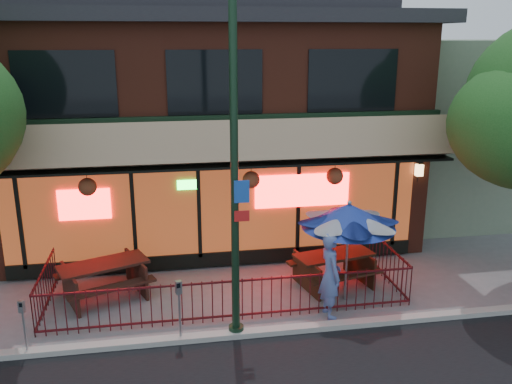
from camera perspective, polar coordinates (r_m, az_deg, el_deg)
ground at (r=12.27m, az=-2.35°, el=-13.79°), size 80.00×80.00×0.00m
curb at (r=11.81m, az=-2.03°, el=-14.73°), size 80.00×0.25×0.12m
restaurant_building at (r=17.84m, az=-5.51°, el=9.59°), size 12.96×9.49×8.05m
neighbor_building at (r=21.21m, az=19.65°, el=6.69°), size 6.00×7.00×6.00m
patio_fence at (r=12.42m, az=-2.69°, el=-10.12°), size 8.44×2.62×1.00m
street_light at (r=10.67m, az=-2.25°, el=-0.04°), size 0.43×0.32×7.00m
picnic_table_left at (r=13.69m, az=-15.72°, el=-8.39°), size 2.51×2.24×0.88m
picnic_table_right at (r=13.97m, az=8.18°, el=-7.54°), size 2.26×1.91×0.84m
patio_umbrella at (r=12.69m, az=9.73°, el=-2.48°), size 2.18×2.18×2.49m
pedestrian at (r=12.30m, az=7.81°, el=-8.64°), size 0.55×0.77×2.00m
parking_meter_near at (r=11.34m, az=-8.10°, el=-11.28°), size 0.15×0.13×1.37m
parking_meter_far at (r=11.75m, az=-23.32°, el=-12.15°), size 0.13×0.12×1.20m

